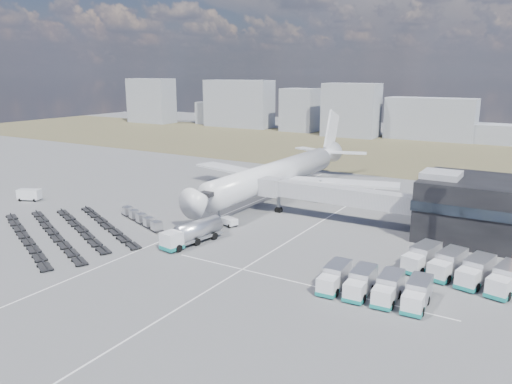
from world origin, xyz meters
The scene contains 14 objects.
ground centered at (0.00, 0.00, 0.00)m, with size 420.00×420.00×0.00m, color #565659.
grass_strip centered at (0.00, 110.00, 0.01)m, with size 420.00×90.00×0.01m, color #4A412C.
lane_markings centered at (9.77, 3.00, 0.01)m, with size 47.12×110.00×0.01m.
jet_bridge centered at (15.90, 20.42, 5.05)m, with size 30.30×3.80×7.05m.
airliner centered at (0.00, 32.38, 5.29)m, with size 51.59×64.53×17.62m.
skyline centered at (-7.50, 148.01, 9.18)m, with size 296.72×25.75×23.74m.
fuel_tanker centered at (3.19, -3.04, 1.84)m, with size 4.62×11.68×3.67m.
pushback_tug centered at (2.80, 8.00, 0.72)m, with size 3.19×1.79×1.45m, color silver.
utility_van centered at (-44.34, 0.73, 1.24)m, with size 4.71×2.13×2.48m, color silver.
catering_truck centered at (9.83, 39.52, 1.54)m, with size 4.46×7.07×3.02m.
service_trucks_near centered at (34.63, -7.00, 1.54)m, with size 13.01×7.55×2.83m.
service_trucks_far centered at (42.84, 4.21, 1.67)m, with size 15.11×10.37×3.07m.
uld_row centered at (-11.78, 0.90, 0.98)m, with size 14.44×6.89×1.64m.
baggage_dollies centered at (-18.80, -10.12, 0.38)m, with size 35.40×27.14×0.77m.
Camera 1 is at (51.68, -63.14, 27.02)m, focal length 35.00 mm.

